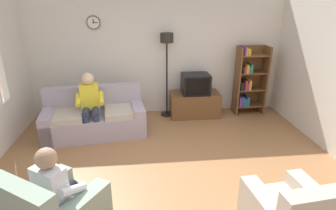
# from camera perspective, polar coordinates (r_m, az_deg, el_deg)

# --- Properties ---
(ground_plane) EXTENTS (12.00, 12.00, 0.00)m
(ground_plane) POSITION_cam_1_polar(r_m,az_deg,el_deg) (4.26, 0.50, -14.59)
(ground_plane) COLOR #9E6B42
(back_wall_assembly) EXTENTS (6.20, 0.17, 2.70)m
(back_wall_assembly) POSITION_cam_1_polar(r_m,az_deg,el_deg) (6.21, -2.21, 10.60)
(back_wall_assembly) COLOR silver
(back_wall_assembly) RESTS_ON ground_plane
(couch) EXTENTS (2.00, 1.12, 0.90)m
(couch) POSITION_cam_1_polar(r_m,az_deg,el_deg) (5.53, -15.08, -2.77)
(couch) COLOR #A899A8
(couch) RESTS_ON ground_plane
(tv_stand) EXTENTS (1.10, 0.56, 0.54)m
(tv_stand) POSITION_cam_1_polar(r_m,az_deg,el_deg) (6.22, 5.58, 0.16)
(tv_stand) COLOR brown
(tv_stand) RESTS_ON ground_plane
(tv) EXTENTS (0.60, 0.49, 0.44)m
(tv) POSITION_cam_1_polar(r_m,az_deg,el_deg) (6.03, 5.79, 4.43)
(tv) COLOR black
(tv) RESTS_ON tv_stand
(bookshelf) EXTENTS (0.68, 0.36, 1.57)m
(bookshelf) POSITION_cam_1_polar(r_m,az_deg,el_deg) (6.47, 16.46, 4.99)
(bookshelf) COLOR brown
(bookshelf) RESTS_ON ground_plane
(floor_lamp) EXTENTS (0.28, 0.28, 1.85)m
(floor_lamp) POSITION_cam_1_polar(r_m,az_deg,el_deg) (5.90, -0.26, 11.04)
(floor_lamp) COLOR black
(floor_lamp) RESTS_ON ground_plane
(person_on_couch) EXTENTS (0.55, 0.57, 1.24)m
(person_on_couch) POSITION_cam_1_polar(r_m,az_deg,el_deg) (5.30, -16.04, 0.56)
(person_on_couch) COLOR yellow
(person_on_couch) RESTS_ON ground_plane
(person_in_left_armchair) EXTENTS (0.61, 0.64, 1.12)m
(person_in_left_armchair) POSITION_cam_1_polar(r_m,az_deg,el_deg) (3.28, -21.94, -15.63)
(person_in_left_armchair) COLOR silver
(person_in_left_armchair) RESTS_ON ground_plane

